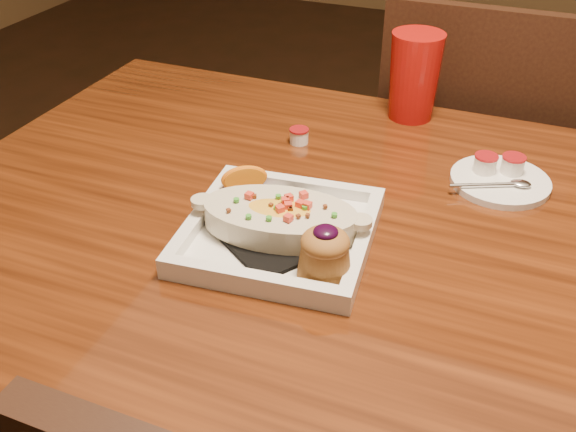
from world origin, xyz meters
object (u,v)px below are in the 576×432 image
at_px(table, 416,301).
at_px(saucer, 499,178).
at_px(plate, 284,226).
at_px(chair_far, 469,178).
at_px(red_tumbler, 414,76).

height_order(table, saucer, saucer).
distance_m(table, saucer, 0.24).
bearing_deg(table, plate, -160.54).
relative_size(chair_far, red_tumbler, 5.92).
bearing_deg(chair_far, saucer, 99.48).
bearing_deg(red_tumbler, chair_far, 65.13).
distance_m(plate, saucer, 0.37).
xyz_separation_m(table, plate, (-0.18, -0.06, 0.12)).
bearing_deg(saucer, plate, -132.89).
bearing_deg(table, chair_far, 90.00).
xyz_separation_m(plate, saucer, (0.25, 0.27, -0.02)).
distance_m(table, red_tumbler, 0.44).
xyz_separation_m(chair_far, red_tumbler, (-0.11, -0.24, 0.32)).
relative_size(chair_far, plate, 3.45).
distance_m(chair_far, saucer, 0.50).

